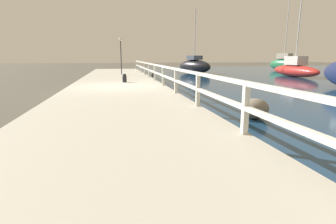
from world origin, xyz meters
The scene contains 10 objects.
ground_plane centered at (0.00, 0.00, 0.00)m, with size 120.00×120.00×0.00m, color #4C473D.
dock_walkway centered at (0.00, 0.00, 0.13)m, with size 4.44×36.00×0.27m.
railing centered at (2.12, 0.00, 0.90)m, with size 0.10×32.50×0.92m.
boulder_far_strip centered at (3.47, -6.06, 0.27)m, with size 0.71×0.64×0.54m.
boulder_near_dock centered at (3.11, 10.61, 0.14)m, with size 0.37×0.34×0.28m.
mooring_bollard centered at (0.38, 1.87, 0.49)m, with size 0.22×0.22×0.46m.
dock_lamp centered at (0.37, 8.01, 2.26)m, with size 0.25×0.25×2.70m.
sailboat_green centered at (18.82, 15.11, 0.83)m, with size 1.95×4.20×8.11m.
sailboat_red centered at (14.14, 6.85, 0.61)m, with size 1.56×5.67×6.64m.
sailboat_black centered at (7.43, 12.57, 0.72)m, with size 3.04×4.63×6.00m.
Camera 1 is at (-0.04, -12.17, 1.59)m, focal length 28.00 mm.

